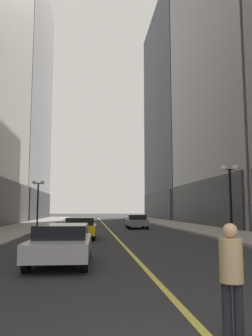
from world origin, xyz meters
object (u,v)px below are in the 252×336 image
pedestrian_in_tan_trench (231,271)px  street_lamp_left_far (38,193)px  car_yellow (80,227)px  street_lamp_right_mid (230,185)px  car_grey (137,221)px  car_silver (62,242)px

pedestrian_in_tan_trench → street_lamp_left_far: (-6.71, 26.44, 2.30)m
car_yellow → street_lamp_left_far: (-4.08, 9.48, 2.54)m
street_lamp_right_mid → car_yellow: bearing=162.6°
car_yellow → street_lamp_right_mid: street_lamp_right_mid is taller
car_grey → pedestrian_in_tan_trench: bearing=-95.0°
pedestrian_in_tan_trench → car_yellow: bearing=98.8°
car_grey → street_lamp_left_far: (-9.12, -1.37, 2.54)m
pedestrian_in_tan_trench → street_lamp_left_far: bearing=104.2°
car_silver → car_yellow: same height
pedestrian_in_tan_trench → car_silver: bearing=112.7°
street_lamp_right_mid → car_silver: bearing=-142.2°
car_grey → street_lamp_right_mid: 14.29m
car_grey → street_lamp_left_far: street_lamp_left_far is taller
car_grey → pedestrian_in_tan_trench: pedestrian_in_tan_trench is taller
car_yellow → street_lamp_left_far: 10.63m
car_yellow → street_lamp_left_far: street_lamp_left_far is taller
pedestrian_in_tan_trench → street_lamp_left_far: size_ratio=0.37×
street_lamp_left_far → car_grey: bearing=8.5°
car_grey → street_lamp_right_mid: street_lamp_right_mid is taller
street_lamp_left_far → street_lamp_right_mid: same height
car_grey → car_silver: bearing=-104.7°
car_grey → street_lamp_left_far: 9.57m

